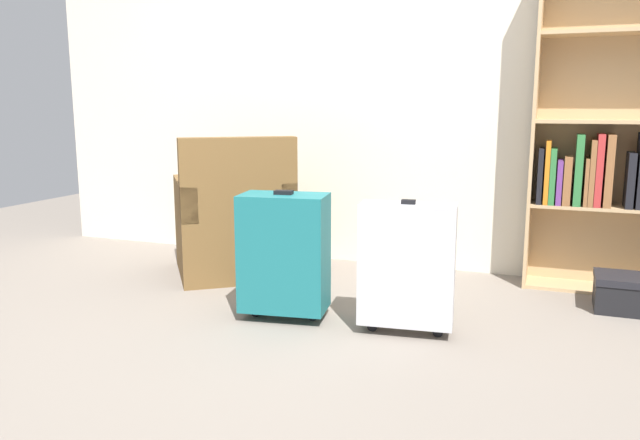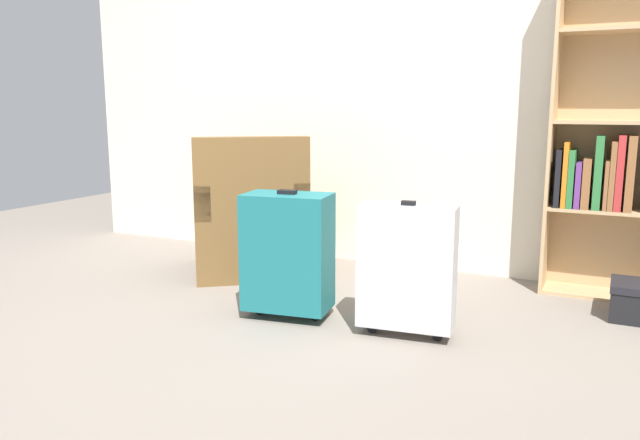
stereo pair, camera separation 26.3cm
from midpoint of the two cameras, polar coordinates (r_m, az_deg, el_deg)
name	(u,v)px [view 2 (the right image)]	position (r m, az deg, el deg)	size (l,w,h in m)	color
ground_plane	(240,350)	(2.89, -4.70, -11.78)	(8.56, 8.56, 0.00)	slate
back_wall	(384,73)	(4.34, 7.64, 13.15)	(4.89, 0.10, 2.60)	beige
bookshelf	(636,142)	(3.94, 28.55, 6.26)	(0.89, 0.27, 1.97)	tan
armchair	(250,225)	(4.10, -4.61, -0.45)	(0.98, 0.98, 0.90)	brown
mug	(323,282)	(3.76, 2.30, -5.64)	(0.12, 0.08, 0.10)	#1959A5
suitcase_silver	(407,267)	(2.99, 10.42, -4.23)	(0.47, 0.23, 0.65)	#B7BABF
suitcase_teal	(288,252)	(3.21, -0.61, -2.93)	(0.47, 0.32, 0.67)	#19666B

